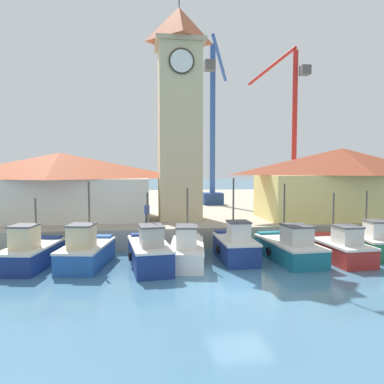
{
  "coord_description": "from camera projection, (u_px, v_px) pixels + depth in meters",
  "views": [
    {
      "loc": [
        -4.01,
        -14.95,
        5.17
      ],
      "look_at": [
        -0.6,
        10.04,
        3.5
      ],
      "focal_mm": 35.0,
      "sensor_mm": 36.0,
      "label": 1
    }
  ],
  "objects": [
    {
      "name": "port_crane_far",
      "position": [
        213.0,
        144.0,
        38.35
      ],
      "size": [
        3.76,
        7.22,
        17.3
      ],
      "color": "navy",
      "rests_on": "quay_wharf"
    },
    {
      "name": "clock_tower",
      "position": [
        179.0,
        109.0,
        27.23
      ],
      "size": [
        3.51,
        3.51,
        16.88
      ],
      "color": "beige",
      "rests_on": "quay_wharf"
    },
    {
      "name": "fishing_boat_left_outer",
      "position": [
        86.0,
        252.0,
        19.52
      ],
      "size": [
        2.73,
        4.65,
        4.41
      ],
      "color": "#2356A8",
      "rests_on": "ground"
    },
    {
      "name": "dock_worker_near_tower",
      "position": [
        147.0,
        214.0,
        23.9
      ],
      "size": [
        0.34,
        0.22,
        1.62
      ],
      "color": "#33333D",
      "rests_on": "quay_wharf"
    },
    {
      "name": "fishing_boat_center",
      "position": [
        235.0,
        246.0,
        20.77
      ],
      "size": [
        1.94,
        4.12,
        4.56
      ],
      "color": "navy",
      "rests_on": "ground"
    },
    {
      "name": "quay_wharf",
      "position": [
        176.0,
        206.0,
        43.35
      ],
      "size": [
        120.0,
        40.0,
        1.34
      ],
      "primitive_type": "cube",
      "color": "#A89E89",
      "rests_on": "ground"
    },
    {
      "name": "ground_plane",
      "position": [
        239.0,
        291.0,
        15.67
      ],
      "size": [
        300.0,
        300.0,
        0.0
      ],
      "primitive_type": "plane",
      "color": "teal"
    },
    {
      "name": "fishing_boat_right_inner",
      "position": [
        339.0,
        248.0,
        20.71
      ],
      "size": [
        2.21,
        4.59,
        3.73
      ],
      "color": "#AD2823",
      "rests_on": "ground"
    },
    {
      "name": "warehouse_right",
      "position": [
        341.0,
        182.0,
        28.21
      ],
      "size": [
        12.4,
        5.84,
        5.26
      ],
      "color": "#E5D17A",
      "rests_on": "quay_wharf"
    },
    {
      "name": "fishing_boat_mid_left",
      "position": [
        187.0,
        250.0,
        20.11
      ],
      "size": [
        2.48,
        5.26,
        4.03
      ],
      "color": "silver",
      "rests_on": "ground"
    },
    {
      "name": "fishing_boat_far_left",
      "position": [
        31.0,
        253.0,
        19.31
      ],
      "size": [
        2.6,
        4.58,
        3.55
      ],
      "color": "navy",
      "rests_on": "ground"
    },
    {
      "name": "port_crane_near",
      "position": [
        293.0,
        143.0,
        41.83
      ],
      "size": [
        4.52,
        8.6,
        17.16
      ],
      "color": "maroon",
      "rests_on": "quay_wharf"
    },
    {
      "name": "fishing_boat_mid_right",
      "position": [
        289.0,
        248.0,
        20.82
      ],
      "size": [
        2.47,
        5.32,
        4.24
      ],
      "color": "#196B7F",
      "rests_on": "ground"
    },
    {
      "name": "fishing_boat_left_inner",
      "position": [
        149.0,
        252.0,
        19.22
      ],
      "size": [
        2.36,
        4.93,
        3.84
      ],
      "color": "navy",
      "rests_on": "ground"
    },
    {
      "name": "warehouse_left",
      "position": [
        60.0,
        185.0,
        27.51
      ],
      "size": [
        13.22,
        6.42,
        4.9
      ],
      "color": "silver",
      "rests_on": "quay_wharf"
    },
    {
      "name": "fishing_boat_right_outer",
      "position": [
        370.0,
        242.0,
        22.13
      ],
      "size": [
        2.26,
        4.44,
        3.76
      ],
      "color": "#237A4C",
      "rests_on": "ground"
    }
  ]
}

